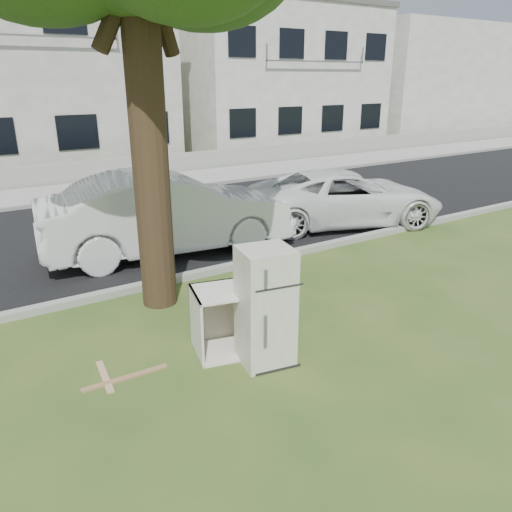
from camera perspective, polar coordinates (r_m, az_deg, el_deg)
ground at (r=7.00m, az=-2.11°, el=-9.81°), size 120.00×120.00×0.00m
road at (r=12.17m, az=-16.66°, el=2.47°), size 120.00×7.00×0.01m
kerb_near at (r=8.99m, az=-10.09°, el=-3.15°), size 120.00×0.18×0.12m
kerb_far at (r=15.51m, az=-20.46°, el=5.67°), size 120.00×0.18×0.12m
sidewalk at (r=16.90m, az=-21.59°, el=6.63°), size 120.00×2.80×0.01m
low_wall at (r=18.39m, az=-22.78°, el=8.55°), size 120.00×0.15×0.70m
townhouse_center at (r=22.97m, az=-26.39°, el=18.55°), size 11.22×8.16×7.44m
townhouse_right at (r=27.29m, az=0.97°, el=19.73°), size 10.20×8.16×6.84m
filler_right at (r=37.22m, az=19.78°, el=18.32°), size 16.00×9.00×6.40m
fridge at (r=6.23m, az=1.09°, el=-5.82°), size 0.72×0.69×1.53m
cabinet at (r=6.65m, az=-2.18°, el=-7.17°), size 1.26×0.95×0.88m
plank_a at (r=6.44m, az=-14.69°, el=-13.31°), size 1.06×0.11×0.02m
plank_c at (r=6.53m, az=-16.90°, el=-13.03°), size 0.16×0.75×0.02m
car_center at (r=10.39m, az=-10.06°, el=4.87°), size 5.25×2.39×1.67m
car_right at (r=12.55m, az=10.18°, el=6.63°), size 5.22×3.63×1.32m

